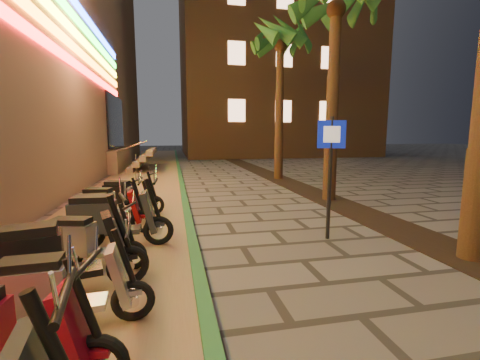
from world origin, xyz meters
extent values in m
cube|color=#8C7251|center=(-2.60, 10.00, 0.01)|extent=(3.40, 60.00, 0.01)
cube|color=#256433|center=(-0.90, 10.00, 0.05)|extent=(0.18, 60.00, 0.10)
cube|color=black|center=(3.60, 5.00, 0.01)|extent=(1.20, 40.00, 0.02)
cube|color=black|center=(-4.45, 18.00, 2.80)|extent=(0.08, 5.00, 3.00)
cube|color=gray|center=(-6.50, 18.00, 0.60)|extent=(5.00, 6.00, 1.20)
cube|color=#FF1414|center=(-4.45, 6.00, 4.50)|extent=(0.06, 26.00, 0.28)
cube|color=gray|center=(-3.50, 18.00, 0.15)|extent=(0.35, 5.00, 0.30)
cube|color=gray|center=(-3.15, 18.00, 0.45)|extent=(0.35, 5.00, 0.30)
cube|color=gray|center=(-2.80, 18.00, 0.75)|extent=(0.35, 5.00, 0.30)
cube|color=gray|center=(-2.45, 18.00, 1.05)|extent=(0.35, 5.00, 0.30)
cylinder|color=silver|center=(-3.90, 16.00, 1.25)|extent=(2.09, 0.06, 0.81)
cylinder|color=silver|center=(-3.90, 20.00, 1.25)|extent=(2.09, 0.06, 0.81)
cube|color=brown|center=(9.00, 32.00, 12.50)|extent=(18.00, 16.00, 25.00)
cube|color=#FFBE8C|center=(4.00, 23.97, 4.00)|extent=(1.40, 0.06, 1.80)
cube|color=#FFBE8C|center=(8.00, 23.97, 4.00)|extent=(1.40, 0.06, 1.80)
cube|color=#FFBE8C|center=(12.00, 23.97, 4.00)|extent=(1.40, 0.06, 1.80)
cube|color=#FFBE8C|center=(4.00, 23.97, 8.50)|extent=(1.40, 0.06, 1.80)
cube|color=#FFBE8C|center=(8.00, 23.97, 8.50)|extent=(1.40, 0.06, 1.80)
cube|color=#FFBE8C|center=(12.00, 23.97, 8.50)|extent=(1.40, 0.06, 1.80)
cube|color=#FFBE8C|center=(12.00, 23.97, 13.00)|extent=(1.40, 0.06, 1.80)
cylinder|color=#472D19|center=(3.60, 7.00, 2.85)|extent=(0.40, 0.40, 5.70)
sphere|color=#472D19|center=(3.60, 7.00, 5.70)|extent=(0.56, 0.56, 0.56)
cone|color=#224C17|center=(4.28, 7.57, 6.15)|extent=(1.70, 1.86, 1.52)
cone|color=#224C17|center=(3.75, 7.87, 6.15)|extent=(2.00, 0.93, 1.52)
cone|color=#224C17|center=(3.16, 7.77, 6.15)|extent=(1.97, 1.48, 1.52)
cylinder|color=#472D19|center=(3.60, 12.00, 2.98)|extent=(0.40, 0.40, 5.95)
sphere|color=#472D19|center=(3.60, 12.00, 5.95)|extent=(0.56, 0.56, 0.56)
cone|color=#224C17|center=(4.49, 12.00, 6.40)|extent=(0.60, 1.93, 1.52)
cone|color=#224C17|center=(4.28, 12.57, 6.40)|extent=(1.70, 1.86, 1.52)
cone|color=#224C17|center=(3.75, 12.87, 6.40)|extent=(2.00, 0.93, 1.52)
cone|color=#224C17|center=(3.16, 12.77, 6.40)|extent=(1.97, 1.48, 1.52)
cone|color=#224C17|center=(2.77, 12.30, 6.40)|extent=(1.22, 2.02, 1.52)
cone|color=#224C17|center=(2.77, 11.70, 6.40)|extent=(1.22, 2.02, 1.52)
cone|color=#224C17|center=(3.16, 11.23, 6.40)|extent=(1.97, 1.48, 1.52)
cone|color=#224C17|center=(3.75, 11.13, 6.40)|extent=(2.00, 0.93, 1.52)
cone|color=#224C17|center=(4.28, 11.43, 6.40)|extent=(1.70, 1.86, 1.52)
cylinder|color=black|center=(1.76, 3.47, 1.20)|extent=(0.08, 0.08, 2.40)
cube|color=#0D1EB4|center=(1.75, 3.45, 2.06)|extent=(0.51, 0.19, 0.53)
cube|color=white|center=(1.75, 3.43, 2.06)|extent=(0.30, 0.11, 0.31)
cylinder|color=black|center=(-1.85, -0.49, 0.88)|extent=(0.31, 0.12, 0.81)
cylinder|color=black|center=(-1.79, -0.48, 1.23)|extent=(0.15, 0.64, 0.05)
cube|color=maroon|center=(-1.98, 0.29, 0.59)|extent=(0.30, 0.42, 0.69)
cylinder|color=black|center=(-1.92, 0.29, 0.78)|extent=(0.27, 0.09, 0.73)
cylinder|color=black|center=(-1.87, 0.28, 1.10)|extent=(0.10, 0.57, 0.04)
cube|color=maroon|center=(-1.85, 0.28, 0.37)|extent=(0.23, 0.16, 0.06)
torus|color=black|center=(-2.72, 1.21, 0.24)|extent=(0.48, 0.12, 0.48)
cylinder|color=silver|center=(-2.72, 1.21, 0.24)|extent=(0.13, 0.10, 0.13)
torus|color=black|center=(-1.69, 1.28, 0.24)|extent=(0.48, 0.12, 0.48)
cylinder|color=silver|center=(-1.69, 1.28, 0.24)|extent=(0.13, 0.10, 0.13)
cube|color=#B9B8BD|center=(-2.21, 1.24, 0.27)|extent=(0.52, 0.34, 0.07)
cube|color=#B9B8BD|center=(-2.64, 1.21, 0.50)|extent=(0.66, 0.39, 0.46)
cube|color=black|center=(-2.64, 1.21, 0.77)|extent=(0.59, 0.33, 0.11)
cube|color=#B9B8BD|center=(-1.82, 1.27, 0.55)|extent=(0.27, 0.38, 0.64)
cylinder|color=black|center=(-1.76, 1.27, 0.73)|extent=(0.25, 0.08, 0.68)
cylinder|color=black|center=(-1.71, 1.28, 1.03)|extent=(0.08, 0.53, 0.04)
cube|color=#B9B8BD|center=(-1.69, 1.28, 0.35)|extent=(0.21, 0.14, 0.05)
torus|color=black|center=(-3.05, 1.86, 0.29)|extent=(0.58, 0.25, 0.57)
cylinder|color=silver|center=(-3.05, 1.86, 0.29)|extent=(0.18, 0.15, 0.15)
torus|color=black|center=(-1.86, 2.18, 0.29)|extent=(0.58, 0.25, 0.57)
cylinder|color=silver|center=(-1.86, 2.18, 0.29)|extent=(0.18, 0.15, 0.15)
cube|color=black|center=(-2.46, 2.01, 0.33)|extent=(0.68, 0.52, 0.09)
cube|color=black|center=(-2.96, 1.88, 0.60)|extent=(0.85, 0.60, 0.55)
cube|color=black|center=(-2.96, 1.88, 0.92)|extent=(0.75, 0.52, 0.13)
cube|color=black|center=(-2.01, 2.14, 0.66)|extent=(0.40, 0.50, 0.77)
cylinder|color=black|center=(-1.93, 2.16, 0.88)|extent=(0.31, 0.15, 0.81)
cylinder|color=black|center=(-1.88, 2.17, 1.23)|extent=(0.21, 0.63, 0.05)
cube|color=black|center=(-1.86, 2.18, 0.42)|extent=(0.27, 0.21, 0.07)
torus|color=black|center=(-2.83, 2.96, 0.23)|extent=(0.47, 0.20, 0.46)
cylinder|color=silver|center=(-2.83, 2.96, 0.23)|extent=(0.14, 0.12, 0.12)
torus|color=black|center=(-1.86, 2.71, 0.23)|extent=(0.47, 0.20, 0.46)
cylinder|color=silver|center=(-1.86, 2.71, 0.23)|extent=(0.14, 0.12, 0.12)
cube|color=#A2A1A9|center=(-2.36, 2.84, 0.27)|extent=(0.55, 0.41, 0.07)
cube|color=#A2A1A9|center=(-2.76, 2.94, 0.49)|extent=(0.69, 0.48, 0.44)
cube|color=black|center=(-2.76, 2.94, 0.75)|extent=(0.60, 0.41, 0.11)
cube|color=#A2A1A9|center=(-1.99, 2.75, 0.53)|extent=(0.32, 0.40, 0.63)
cylinder|color=black|center=(-1.92, 2.73, 0.71)|extent=(0.25, 0.12, 0.66)
cylinder|color=black|center=(-1.88, 2.72, 1.00)|extent=(0.17, 0.51, 0.04)
cube|color=#A2A1A9|center=(-1.86, 2.71, 0.34)|extent=(0.22, 0.17, 0.05)
torus|color=black|center=(-2.73, 3.80, 0.28)|extent=(0.57, 0.12, 0.56)
cylinder|color=silver|center=(-2.73, 3.80, 0.28)|extent=(0.15, 0.11, 0.15)
torus|color=black|center=(-1.52, 3.77, 0.28)|extent=(0.57, 0.12, 0.56)
cylinder|color=silver|center=(-1.52, 3.77, 0.28)|extent=(0.15, 0.11, 0.15)
cube|color=#282B2E|center=(-2.14, 3.78, 0.33)|extent=(0.61, 0.39, 0.09)
cube|color=#282B2E|center=(-2.65, 3.80, 0.60)|extent=(0.77, 0.43, 0.54)
cube|color=black|center=(-2.65, 3.80, 0.91)|extent=(0.68, 0.37, 0.13)
cube|color=#282B2E|center=(-1.67, 3.77, 0.65)|extent=(0.30, 0.44, 0.76)
cylinder|color=black|center=(-1.60, 3.77, 0.87)|extent=(0.30, 0.08, 0.80)
cylinder|color=black|center=(-1.54, 3.77, 1.21)|extent=(0.07, 0.63, 0.05)
cube|color=#282B2E|center=(-1.52, 3.77, 0.41)|extent=(0.24, 0.16, 0.07)
torus|color=black|center=(-2.96, 4.61, 0.25)|extent=(0.50, 0.10, 0.50)
cylinder|color=silver|center=(-2.96, 4.61, 0.25)|extent=(0.14, 0.10, 0.13)
torus|color=black|center=(-1.89, 4.63, 0.25)|extent=(0.50, 0.10, 0.50)
cylinder|color=silver|center=(-1.89, 4.63, 0.25)|extent=(0.14, 0.10, 0.13)
cube|color=maroon|center=(-2.43, 4.62, 0.29)|extent=(0.53, 0.33, 0.08)
cube|color=maroon|center=(-2.88, 4.61, 0.53)|extent=(0.68, 0.37, 0.48)
cube|color=black|center=(-2.88, 4.61, 0.80)|extent=(0.60, 0.32, 0.11)
cube|color=maroon|center=(-2.02, 4.63, 0.57)|extent=(0.26, 0.39, 0.67)
cylinder|color=black|center=(-1.95, 4.63, 0.76)|extent=(0.26, 0.07, 0.71)
cylinder|color=black|center=(-1.91, 4.63, 1.07)|extent=(0.05, 0.56, 0.04)
cube|color=maroon|center=(-1.89, 4.63, 0.36)|extent=(0.21, 0.14, 0.06)
torus|color=black|center=(-3.00, 5.57, 0.24)|extent=(0.49, 0.18, 0.48)
cylinder|color=silver|center=(-3.00, 5.57, 0.24)|extent=(0.15, 0.12, 0.13)
torus|color=black|center=(-1.98, 5.37, 0.24)|extent=(0.49, 0.18, 0.48)
cylinder|color=silver|center=(-1.98, 5.37, 0.24)|extent=(0.15, 0.12, 0.13)
cube|color=silver|center=(-2.50, 5.47, 0.28)|extent=(0.56, 0.41, 0.07)
cube|color=silver|center=(-2.93, 5.55, 0.51)|extent=(0.70, 0.47, 0.46)
cube|color=black|center=(-2.93, 5.55, 0.78)|extent=(0.62, 0.40, 0.11)
cube|color=silver|center=(-2.11, 5.40, 0.56)|extent=(0.31, 0.41, 0.65)
cylinder|color=black|center=(-2.04, 5.38, 0.74)|extent=(0.26, 0.11, 0.69)
cylinder|color=black|center=(-2.00, 5.37, 1.04)|extent=(0.14, 0.54, 0.04)
cube|color=silver|center=(-1.98, 5.37, 0.35)|extent=(0.23, 0.17, 0.06)
torus|color=black|center=(-2.73, 6.55, 0.25)|extent=(0.50, 0.24, 0.50)
cylinder|color=silver|center=(-2.73, 6.55, 0.25)|extent=(0.16, 0.13, 0.13)
torus|color=black|center=(-1.71, 6.23, 0.25)|extent=(0.50, 0.24, 0.50)
cylinder|color=silver|center=(-1.71, 6.23, 0.25)|extent=(0.16, 0.13, 0.13)
cube|color=black|center=(-2.22, 6.39, 0.29)|extent=(0.60, 0.46, 0.08)
cube|color=black|center=(-2.65, 6.52, 0.52)|extent=(0.74, 0.54, 0.48)
cube|color=black|center=(-2.65, 6.52, 0.80)|extent=(0.65, 0.46, 0.11)
cube|color=black|center=(-1.83, 6.27, 0.57)|extent=(0.35, 0.44, 0.67)
cylinder|color=black|center=(-1.77, 6.25, 0.76)|extent=(0.27, 0.14, 0.70)
cylinder|color=black|center=(-1.72, 6.24, 1.07)|extent=(0.20, 0.54, 0.04)
cube|color=black|center=(-1.71, 6.23, 0.36)|extent=(0.24, 0.19, 0.06)
camera|label=1|loc=(-1.21, -2.22, 2.06)|focal=24.00mm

